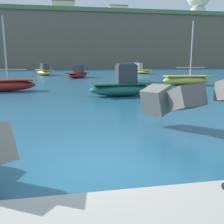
% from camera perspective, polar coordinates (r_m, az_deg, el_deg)
% --- Properties ---
extents(ground_plane, '(400.00, 400.00, 0.00)m').
position_cam_1_polar(ground_plane, '(7.20, -3.68, -11.95)').
color(ground_plane, '#235B7A').
extents(breakwater_jetty, '(28.80, 7.20, 2.22)m').
position_cam_1_polar(breakwater_jetty, '(8.25, -17.41, -1.30)').
color(breakwater_jetty, slate).
rests_on(breakwater_jetty, ground).
extents(boat_near_centre, '(3.73, 5.09, 2.03)m').
position_cam_1_polar(boat_near_centre, '(46.79, -14.90, 8.74)').
color(boat_near_centre, '#EAC64C').
rests_on(boat_near_centre, ground).
extents(boat_near_right, '(5.84, 2.26, 6.48)m').
position_cam_1_polar(boat_near_right, '(25.01, -23.15, 5.58)').
color(boat_near_right, maroon).
rests_on(boat_near_right, ground).
extents(boat_mid_left, '(4.28, 5.50, 2.35)m').
position_cam_1_polar(boat_mid_left, '(32.74, 3.59, 8.07)').
color(boat_mid_left, '#EAC64C').
rests_on(boat_mid_left, ground).
extents(boat_mid_centre, '(5.16, 2.06, 2.52)m').
position_cam_1_polar(boat_mid_centre, '(20.17, 2.33, 5.81)').
color(boat_mid_centre, '#1E6656').
rests_on(boat_mid_centre, ground).
extents(boat_mid_right, '(4.97, 6.24, 2.17)m').
position_cam_1_polar(boat_mid_right, '(50.47, 5.91, 9.27)').
color(boat_mid_right, '#EAC64C').
rests_on(boat_mid_right, ground).
extents(boat_far_left, '(4.19, 4.82, 1.98)m').
position_cam_1_polar(boat_far_left, '(39.98, -7.59, 8.48)').
color(boat_far_left, maroon).
rests_on(boat_far_left, ground).
extents(boat_far_right, '(5.40, 2.00, 6.81)m').
position_cam_1_polar(boat_far_right, '(29.65, 16.26, 6.91)').
color(boat_far_right, '#EAC64C').
rests_on(boat_far_right, ground).
extents(headland_bluff, '(108.76, 42.24, 17.50)m').
position_cam_1_polar(headland_bluff, '(100.98, -0.92, 15.21)').
color(headland_bluff, '#756651').
rests_on(headland_bluff, ground).
extents(station_building_west, '(7.46, 5.99, 5.78)m').
position_cam_1_polar(station_building_west, '(109.82, 1.24, 21.05)').
color(station_building_west, silver).
rests_on(station_building_west, headland_bluff).
extents(station_building_central, '(7.95, 5.65, 5.23)m').
position_cam_1_polar(station_building_central, '(100.14, -10.73, 21.59)').
color(station_building_central, beige).
rests_on(station_building_central, headland_bluff).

